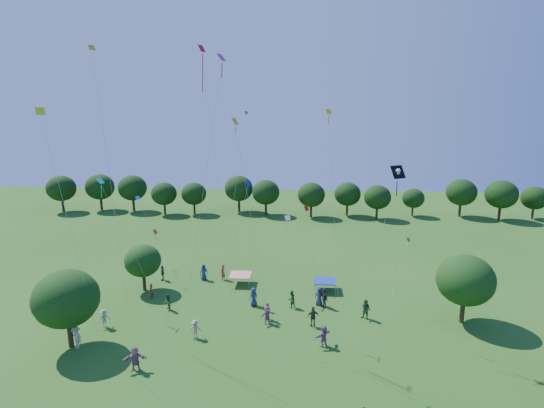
{
  "coord_description": "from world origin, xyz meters",
  "views": [
    {
      "loc": [
        2.05,
        -18.05,
        18.02
      ],
      "look_at": [
        0.0,
        14.0,
        11.0
      ],
      "focal_mm": 28.0,
      "sensor_mm": 36.0,
      "label": 1
    }
  ],
  "objects_px": {
    "near_tree_west": "(66,299)",
    "tent_blue": "(325,281)",
    "near_tree_north": "(143,261)",
    "near_tree_east": "(466,280)",
    "pirate_kite": "(397,176)",
    "red_high_kite": "(208,105)",
    "tent_red_stripe": "(240,275)"
  },
  "relations": [
    {
      "from": "near_tree_north",
      "to": "red_high_kite",
      "type": "height_order",
      "value": "red_high_kite"
    },
    {
      "from": "tent_blue",
      "to": "pirate_kite",
      "type": "distance_m",
      "value": 15.75
    },
    {
      "from": "near_tree_east",
      "to": "red_high_kite",
      "type": "xyz_separation_m",
      "value": [
        -21.67,
        -0.59,
        14.58
      ]
    },
    {
      "from": "near_tree_west",
      "to": "tent_blue",
      "type": "height_order",
      "value": "near_tree_west"
    },
    {
      "from": "near_tree_east",
      "to": "tent_blue",
      "type": "relative_size",
      "value": 2.78
    },
    {
      "from": "near_tree_north",
      "to": "tent_red_stripe",
      "type": "height_order",
      "value": "near_tree_north"
    },
    {
      "from": "near_tree_east",
      "to": "pirate_kite",
      "type": "height_order",
      "value": "pirate_kite"
    },
    {
      "from": "near_tree_east",
      "to": "tent_blue",
      "type": "xyz_separation_m",
      "value": [
        -11.54,
        6.06,
        -2.9
      ]
    },
    {
      "from": "tent_red_stripe",
      "to": "red_high_kite",
      "type": "xyz_separation_m",
      "value": [
        -1.26,
        -7.72,
        17.47
      ]
    },
    {
      "from": "tent_blue",
      "to": "red_high_kite",
      "type": "height_order",
      "value": "red_high_kite"
    },
    {
      "from": "tent_blue",
      "to": "near_tree_north",
      "type": "bearing_deg",
      "value": -176.48
    },
    {
      "from": "near_tree_west",
      "to": "near_tree_east",
      "type": "distance_m",
      "value": 32.53
    },
    {
      "from": "near_tree_north",
      "to": "tent_blue",
      "type": "xyz_separation_m",
      "value": [
        18.52,
        1.14,
        -2.16
      ]
    },
    {
      "from": "near_tree_west",
      "to": "pirate_kite",
      "type": "distance_m",
      "value": 26.9
    },
    {
      "from": "tent_red_stripe",
      "to": "pirate_kite",
      "type": "height_order",
      "value": "pirate_kite"
    },
    {
      "from": "pirate_kite",
      "to": "red_high_kite",
      "type": "distance_m",
      "value": 15.78
    },
    {
      "from": "near_tree_east",
      "to": "pirate_kite",
      "type": "distance_m",
      "value": 11.95
    },
    {
      "from": "near_tree_west",
      "to": "red_high_kite",
      "type": "distance_m",
      "value": 18.56
    },
    {
      "from": "near_tree_east",
      "to": "tent_blue",
      "type": "height_order",
      "value": "near_tree_east"
    },
    {
      "from": "red_high_kite",
      "to": "pirate_kite",
      "type": "bearing_deg",
      "value": -8.12
    },
    {
      "from": "near_tree_north",
      "to": "near_tree_east",
      "type": "relative_size",
      "value": 0.79
    },
    {
      "from": "near_tree_north",
      "to": "pirate_kite",
      "type": "distance_m",
      "value": 26.36
    },
    {
      "from": "tent_blue",
      "to": "red_high_kite",
      "type": "distance_m",
      "value": 21.26
    },
    {
      "from": "near_tree_north",
      "to": "red_high_kite",
      "type": "xyz_separation_m",
      "value": [
        8.39,
        -5.51,
        15.31
      ]
    },
    {
      "from": "near_tree_north",
      "to": "pirate_kite",
      "type": "height_order",
      "value": "pirate_kite"
    },
    {
      "from": "near_tree_north",
      "to": "tent_blue",
      "type": "distance_m",
      "value": 18.68
    },
    {
      "from": "near_tree_east",
      "to": "pirate_kite",
      "type": "bearing_deg",
      "value": -158.76
    },
    {
      "from": "near_tree_east",
      "to": "pirate_kite",
      "type": "xyz_separation_m",
      "value": [
        -6.94,
        -2.7,
        9.36
      ]
    },
    {
      "from": "pirate_kite",
      "to": "red_high_kite",
      "type": "bearing_deg",
      "value": 171.88
    },
    {
      "from": "near_tree_east",
      "to": "tent_red_stripe",
      "type": "relative_size",
      "value": 2.78
    },
    {
      "from": "near_tree_west",
      "to": "pirate_kite",
      "type": "height_order",
      "value": "pirate_kite"
    },
    {
      "from": "near_tree_north",
      "to": "near_tree_east",
      "type": "xyz_separation_m",
      "value": [
        30.07,
        -4.92,
        0.74
      ]
    }
  ]
}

